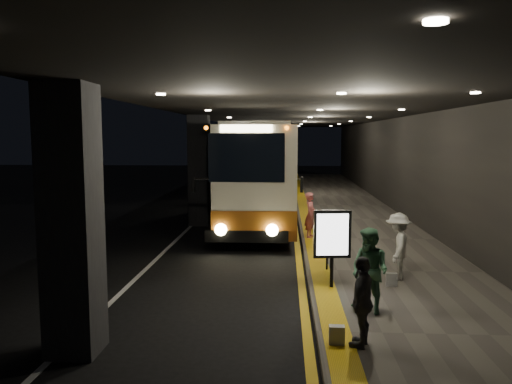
{
  "coord_description": "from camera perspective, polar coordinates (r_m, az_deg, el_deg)",
  "views": [
    {
      "loc": [
        1.93,
        -15.75,
        3.56
      ],
      "look_at": [
        0.96,
        0.89,
        1.7
      ],
      "focal_mm": 35.0,
      "sensor_mm": 36.0,
      "label": 1
    }
  ],
  "objects": [
    {
      "name": "bag_polka",
      "position": [
        12.0,
        15.24,
        -9.63
      ],
      "size": [
        0.26,
        0.12,
        0.3
      ],
      "primitive_type": "cube",
      "rotation": [
        0.0,
        0.0,
        -0.07
      ],
      "color": "black",
      "rests_on": "sidewalk"
    },
    {
      "name": "coach_main",
      "position": [
        20.98,
        0.2,
        1.78
      ],
      "size": [
        3.05,
        12.64,
        3.92
      ],
      "rotation": [
        0.0,
        0.0,
        0.04
      ],
      "color": "beige",
      "rests_on": "ground"
    },
    {
      "name": "support_columns",
      "position": [
        20.09,
        -6.51,
        2.45
      ],
      "size": [
        0.8,
        24.8,
        4.4
      ],
      "color": "black",
      "rests_on": "ground"
    },
    {
      "name": "kerb_stripe_yellow",
      "position": [
        21.05,
        4.44,
        -3.37
      ],
      "size": [
        0.18,
        50.0,
        0.01
      ],
      "primitive_type": "cube",
      "color": "gold",
      "rests_on": "ground"
    },
    {
      "name": "lane_line_white",
      "position": [
        21.38,
        -6.77,
        -3.25
      ],
      "size": [
        0.12,
        50.0,
        0.01
      ],
      "primitive_type": "cube",
      "color": "silver",
      "rests_on": "ground"
    },
    {
      "name": "sidewalk",
      "position": [
        21.22,
        10.95,
        -3.2
      ],
      "size": [
        4.5,
        50.0,
        0.15
      ],
      "primitive_type": "cube",
      "color": "#514C44",
      "rests_on": "ground"
    },
    {
      "name": "tactile_strip",
      "position": [
        21.04,
        5.81,
        -2.97
      ],
      "size": [
        0.5,
        50.0,
        0.01
      ],
      "primitive_type": "cube",
      "color": "gold",
      "rests_on": "sidewalk"
    },
    {
      "name": "coach_second",
      "position": [
        35.29,
        1.83,
        3.49
      ],
      "size": [
        2.99,
        11.94,
        3.72
      ],
      "rotation": [
        0.0,
        0.0,
        -0.04
      ],
      "color": "beige",
      "rests_on": "ground"
    },
    {
      "name": "passenger_waiting_green",
      "position": [
        10.0,
        12.88,
        -8.75
      ],
      "size": [
        0.91,
        0.93,
        1.66
      ],
      "primitive_type": "imported",
      "rotation": [
        0.0,
        0.0,
        -0.83
      ],
      "color": "#3D6D4D",
      "rests_on": "sidewalk"
    },
    {
      "name": "passenger_boarding",
      "position": [
        16.96,
        6.24,
        -2.63
      ],
      "size": [
        0.51,
        0.64,
        1.54
      ],
      "primitive_type": "imported",
      "rotation": [
        0.0,
        0.0,
        1.29
      ],
      "color": "#BB5757",
      "rests_on": "sidewalk"
    },
    {
      "name": "canopy",
      "position": [
        20.78,
        4.97,
        9.22
      ],
      "size": [
        9.0,
        50.0,
        0.4
      ],
      "primitive_type": "cube",
      "color": "black",
      "rests_on": "support_columns"
    },
    {
      "name": "ground",
      "position": [
        16.26,
        -3.58,
        -6.29
      ],
      "size": [
        90.0,
        90.0,
        0.0
      ],
      "primitive_type": "plane",
      "color": "black"
    },
    {
      "name": "passenger_waiting_white",
      "position": [
        12.45,
        15.93,
        -5.98
      ],
      "size": [
        0.77,
        1.13,
        1.6
      ],
      "primitive_type": "imported",
      "rotation": [
        0.0,
        0.0,
        -1.87
      ],
      "color": "silver",
      "rests_on": "sidewalk"
    },
    {
      "name": "bag_plain",
      "position": [
        8.63,
        9.22,
        -15.85
      ],
      "size": [
        0.26,
        0.16,
        0.32
      ],
      "primitive_type": "cube",
      "rotation": [
        0.0,
        0.0,
        -0.03
      ],
      "color": "beige",
      "rests_on": "sidewalk"
    },
    {
      "name": "terminal_wall",
      "position": [
        21.36,
        17.12,
        4.59
      ],
      "size": [
        0.1,
        50.0,
        6.0
      ],
      "primitive_type": "cube",
      "color": "black",
      "rests_on": "ground"
    },
    {
      "name": "stanchion_post",
      "position": [
        12.96,
        8.13,
        -6.31
      ],
      "size": [
        0.05,
        0.05,
        1.16
      ],
      "primitive_type": "cylinder",
      "color": "black",
      "rests_on": "sidewalk"
    },
    {
      "name": "passenger_waiting_grey",
      "position": [
        8.46,
        12.05,
        -12.13
      ],
      "size": [
        0.74,
        0.98,
        1.5
      ],
      "primitive_type": "imported",
      "rotation": [
        0.0,
        0.0,
        -1.94
      ],
      "color": "#414145",
      "rests_on": "sidewalk"
    },
    {
      "name": "info_sign",
      "position": [
        11.35,
        8.71,
        -4.96
      ],
      "size": [
        0.84,
        0.21,
        1.78
      ],
      "rotation": [
        0.0,
        0.0,
        0.12
      ],
      "color": "black",
      "rests_on": "sidewalk"
    }
  ]
}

